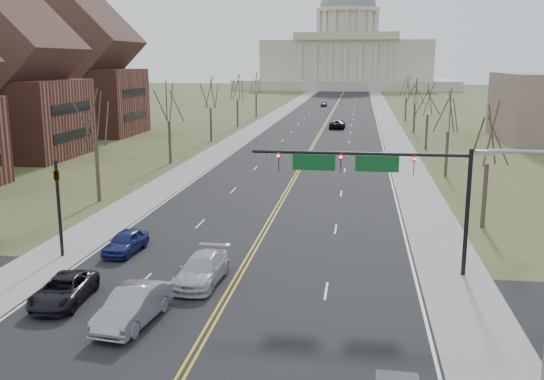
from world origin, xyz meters
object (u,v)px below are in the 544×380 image
(signal_left, at_px, (58,197))
(car_sb_inner_second, at_px, (202,269))
(car_sb_outer_lead, at_px, (64,290))
(car_far_sb, at_px, (324,104))
(signal_mast, at_px, (376,172))
(car_sb_outer_second, at_px, (126,242))
(car_sb_inner_lead, at_px, (133,306))
(car_far_nb, at_px, (337,124))

(signal_left, xyz_separation_m, car_sb_inner_second, (9.75, -3.29, -2.94))
(car_sb_outer_lead, height_order, car_far_sb, car_far_sb)
(car_far_sb, bearing_deg, signal_mast, -84.00)
(signal_mast, relative_size, signal_left, 2.02)
(signal_left, distance_m, car_sb_outer_lead, 8.40)
(car_sb_outer_second, bearing_deg, car_sb_inner_lead, -61.75)
(car_sb_outer_lead, bearing_deg, car_sb_inner_lead, -26.93)
(car_sb_outer_second, height_order, car_far_nb, car_far_nb)
(car_sb_outer_second, relative_size, car_far_sb, 1.04)
(car_far_sb, bearing_deg, signal_left, -92.53)
(signal_mast, height_order, car_sb_outer_second, signal_mast)
(car_far_nb, distance_m, car_far_sb, 52.50)
(car_sb_inner_lead, bearing_deg, signal_left, 139.08)
(car_sb_outer_lead, height_order, car_sb_outer_second, car_sb_outer_second)
(signal_left, distance_m, car_far_sb, 127.32)
(car_sb_inner_lead, relative_size, car_sb_outer_second, 1.22)
(signal_left, distance_m, car_sb_inner_lead, 12.20)
(signal_left, height_order, car_sb_outer_second, signal_left)
(signal_mast, height_order, car_sb_outer_lead, signal_mast)
(signal_mast, xyz_separation_m, car_sb_outer_second, (-15.28, 1.18, -5.04))
(car_sb_outer_lead, xyz_separation_m, car_far_sb, (4.86, 133.94, 0.01))
(car_sb_outer_second, bearing_deg, car_far_sb, 92.72)
(car_sb_inner_lead, xyz_separation_m, car_sb_outer_lead, (-4.33, 1.84, -0.17))
(car_sb_outer_lead, relative_size, car_sb_outer_second, 1.16)
(signal_mast, height_order, car_far_sb, signal_mast)
(car_sb_inner_lead, distance_m, car_far_sb, 135.79)
(car_sb_outer_second, bearing_deg, car_sb_outer_lead, -85.28)
(signal_left, bearing_deg, car_far_nb, 79.36)
(car_sb_outer_lead, xyz_separation_m, car_far_nb, (10.42, 81.74, 0.14))
(car_sb_inner_second, bearing_deg, car_sb_outer_second, 146.43)
(car_far_sb, bearing_deg, car_sb_outer_second, -90.90)
(car_sb_outer_lead, bearing_deg, signal_mast, 20.51)
(car_sb_outer_second, bearing_deg, car_sb_inner_second, -31.38)
(car_sb_inner_second, height_order, car_far_nb, car_far_nb)
(car_far_nb, bearing_deg, signal_mast, 95.22)
(car_sb_outer_lead, xyz_separation_m, car_sb_inner_second, (6.11, 3.66, 0.10))
(signal_left, height_order, car_far_nb, signal_left)
(signal_left, xyz_separation_m, car_sb_inner_lead, (7.96, -8.79, -2.87))
(car_sb_inner_lead, bearing_deg, car_sb_outer_lead, 163.84)
(car_sb_inner_lead, height_order, car_far_sb, car_sb_inner_lead)
(car_sb_inner_lead, xyz_separation_m, car_sb_outer_second, (-4.30, 9.97, -0.13))
(signal_mast, relative_size, car_sb_outer_second, 2.92)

